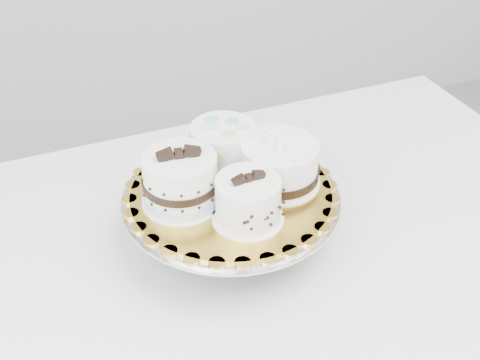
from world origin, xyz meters
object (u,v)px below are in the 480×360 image
object	(u,v)px
cake_dots	(223,147)
cake_swirl	(248,201)
table	(253,286)
cake_board	(231,192)
cake_stand	(231,208)
cake_ribbon	(280,164)
cake_banded	(181,182)

from	to	relation	value
cake_dots	cake_swirl	bearing A→B (deg)	-83.76
table	cake_dots	world-z (taller)	cake_dots
cake_swirl	cake_dots	xyz separation A→B (m)	(0.01, 0.14, 0.01)
cake_board	table	bearing A→B (deg)	-66.41
cake_stand	cake_board	distance (m)	0.03
cake_stand	cake_dots	bearing A→B (deg)	81.76
cake_stand	cake_ribbon	xyz separation A→B (m)	(0.08, -0.00, 0.07)
cake_board	cake_banded	xyz separation A→B (m)	(-0.08, 0.00, 0.04)
cake_banded	cake_dots	xyz separation A→B (m)	(0.09, 0.07, 0.00)
cake_board	cake_ribbon	world-z (taller)	cake_ribbon
cake_banded	cake_stand	bearing A→B (deg)	3.76
cake_board	cake_swirl	world-z (taller)	cake_swirl
cake_dots	cake_ribbon	xyz separation A→B (m)	(0.07, -0.07, -0.01)
cake_stand	cake_ribbon	world-z (taller)	cake_ribbon
cake_board	cake_dots	world-z (taller)	cake_dots
cake_swirl	table	bearing A→B (deg)	42.61
table	cake_swirl	bearing A→B (deg)	-134.44
cake_board	cake_banded	size ratio (longest dim) A/B	2.57
cake_stand	cake_board	world-z (taller)	cake_board
cake_swirl	cake_banded	bearing A→B (deg)	132.25
cake_stand	table	bearing A→B (deg)	-66.41
cake_board	cake_banded	world-z (taller)	cake_banded
cake_banded	cake_ribbon	bearing A→B (deg)	4.29
cake_stand	cake_dots	distance (m)	0.10
table	cake_stand	bearing A→B (deg)	110.78
table	cake_stand	xyz separation A→B (m)	(-0.02, 0.05, 0.14)
cake_board	cake_stand	bearing A→B (deg)	-116.57
cake_board	cake_ribbon	size ratio (longest dim) A/B	2.18
cake_dots	cake_board	bearing A→B (deg)	-88.93
table	cake_dots	distance (m)	0.24
cake_ribbon	cake_swirl	bearing A→B (deg)	-126.82
cake_stand	cake_swirl	distance (m)	0.10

